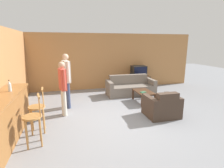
# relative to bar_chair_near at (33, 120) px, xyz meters

# --- Properties ---
(ground_plane) EXTENTS (24.00, 24.00, 0.00)m
(ground_plane) POSITION_rel_bar_chair_near_xyz_m (2.25, 0.79, -0.57)
(ground_plane) COLOR gray
(wall_back) EXTENTS (9.40, 0.08, 2.60)m
(wall_back) POSITION_rel_bar_chair_near_xyz_m (2.25, 4.50, 0.73)
(wall_back) COLOR #B27A47
(wall_back) RESTS_ON ground_plane
(wall_left) EXTENTS (0.08, 8.71, 2.60)m
(wall_left) POSITION_rel_bar_chair_near_xyz_m (-0.98, 2.15, 0.73)
(wall_left) COLOR #B27A47
(wall_left) RESTS_ON ground_plane
(bar_counter) EXTENTS (0.55, 2.77, 1.02)m
(bar_counter) POSITION_rel_bar_chair_near_xyz_m (-0.64, 0.30, -0.06)
(bar_counter) COLOR brown
(bar_counter) RESTS_ON ground_plane
(bar_chair_near) EXTENTS (0.45, 0.45, 1.09)m
(bar_chair_near) POSITION_rel_bar_chair_near_xyz_m (0.00, 0.00, 0.00)
(bar_chair_near) COLOR #B77F42
(bar_chair_near) RESTS_ON ground_plane
(bar_chair_mid) EXTENTS (0.42, 0.42, 1.09)m
(bar_chair_mid) POSITION_rel_bar_chair_near_xyz_m (0.00, 0.59, 0.00)
(bar_chair_mid) COLOR #B77F42
(bar_chair_mid) RESTS_ON ground_plane
(couch_far) EXTENTS (2.02, 0.86, 0.81)m
(couch_far) POSITION_rel_bar_chair_near_xyz_m (3.31, 3.14, -0.28)
(couch_far) COLOR #70665B
(couch_far) RESTS_ON ground_plane
(armchair_near) EXTENTS (0.93, 0.81, 0.79)m
(armchair_near) POSITION_rel_bar_chair_near_xyz_m (3.41, 0.70, -0.28)
(armchair_near) COLOR #423328
(armchair_near) RESTS_ON ground_plane
(coffee_table) EXTENTS (0.56, 0.94, 0.43)m
(coffee_table) POSITION_rel_bar_chair_near_xyz_m (3.41, 2.02, -0.21)
(coffee_table) COLOR #472D1E
(coffee_table) RESTS_ON ground_plane
(tv_unit) EXTENTS (1.11, 0.51, 0.58)m
(tv_unit) POSITION_rel_bar_chair_near_xyz_m (4.10, 4.17, -0.28)
(tv_unit) COLOR #513823
(tv_unit) RESTS_ON ground_plane
(tv) EXTENTS (0.69, 0.49, 0.51)m
(tv) POSITION_rel_bar_chair_near_xyz_m (4.10, 4.17, 0.26)
(tv) COLOR black
(tv) RESTS_ON tv_unit
(bottle) EXTENTS (0.07, 0.07, 0.27)m
(bottle) POSITION_rel_bar_chair_near_xyz_m (-0.60, 0.80, 0.57)
(bottle) COLOR silver
(bottle) RESTS_ON bar_counter
(book_on_table) EXTENTS (0.22, 0.18, 0.02)m
(book_on_table) POSITION_rel_bar_chair_near_xyz_m (3.32, 1.86, -0.13)
(book_on_table) COLOR #33704C
(book_on_table) RESTS_ON coffee_table
(person_by_window) EXTENTS (0.28, 0.56, 1.81)m
(person_by_window) POSITION_rel_bar_chair_near_xyz_m (0.70, 2.15, 0.46)
(person_by_window) COLOR #384260
(person_by_window) RESTS_ON ground_plane
(person_by_counter) EXTENTS (0.25, 0.49, 1.63)m
(person_by_counter) POSITION_rel_bar_chair_near_xyz_m (0.59, 1.51, 0.36)
(person_by_counter) COLOR silver
(person_by_counter) RESTS_ON ground_plane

